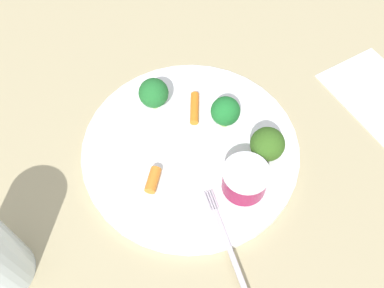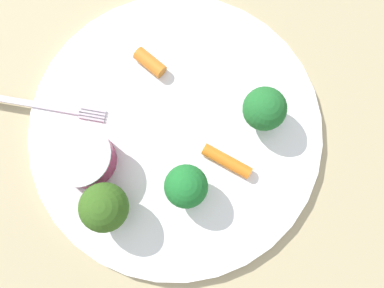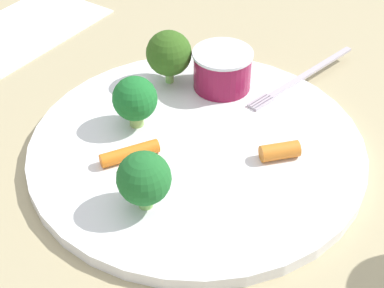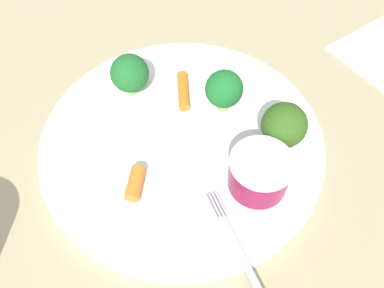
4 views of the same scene
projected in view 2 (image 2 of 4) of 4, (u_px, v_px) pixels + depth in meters
ground_plane at (176, 132)px, 0.43m from camera, size 2.40×2.40×0.00m
plate at (176, 130)px, 0.42m from camera, size 0.31×0.31×0.01m
sauce_cup at (83, 157)px, 0.39m from camera, size 0.06×0.06×0.04m
broccoli_floret_0 at (104, 207)px, 0.37m from camera, size 0.05×0.05×0.06m
broccoli_floret_1 at (265, 109)px, 0.39m from camera, size 0.04×0.04×0.05m
broccoli_floret_2 at (186, 186)px, 0.38m from camera, size 0.04×0.04×0.05m
carrot_stick_0 at (227, 161)px, 0.40m from camera, size 0.05×0.04×0.01m
carrot_stick_1 at (150, 62)px, 0.42m from camera, size 0.04×0.04×0.02m
fork at (33, 104)px, 0.42m from camera, size 0.16×0.05×0.00m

